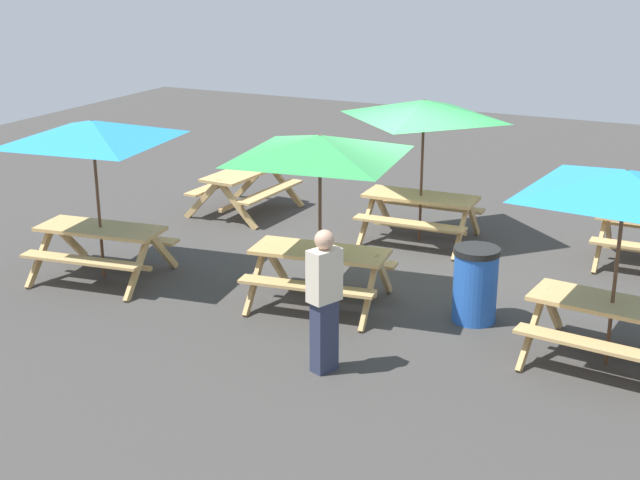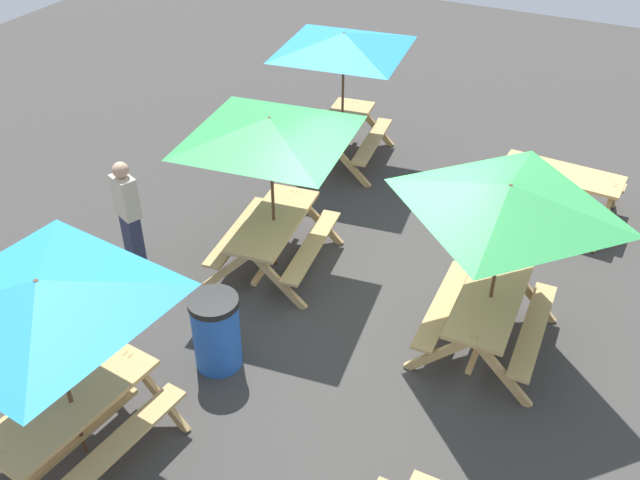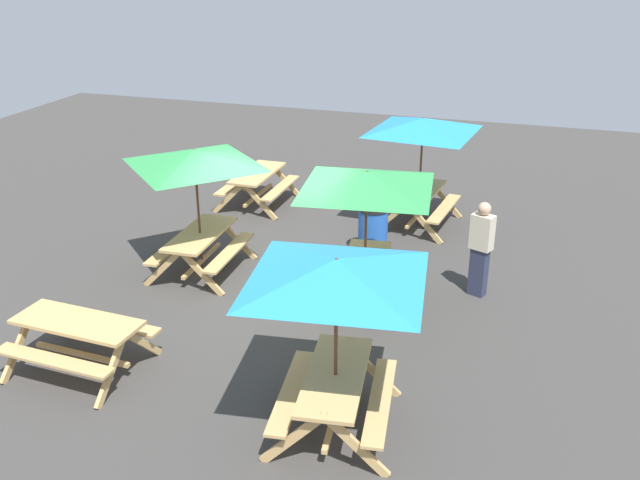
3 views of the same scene
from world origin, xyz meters
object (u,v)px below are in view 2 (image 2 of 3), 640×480
at_px(picnic_table_3, 344,51).
at_px(trash_bin_blue, 216,332).
at_px(picnic_table_1, 44,307).
at_px(person_standing, 128,213).
at_px(picnic_table_5, 560,184).
at_px(picnic_table_0, 270,140).
at_px(picnic_table_2, 506,209).

relative_size(picnic_table_3, trash_bin_blue, 2.86).
distance_m(picnic_table_1, person_standing, 3.43).
bearing_deg(person_standing, picnic_table_3, -84.85).
distance_m(picnic_table_3, picnic_table_5, 4.03).
relative_size(picnic_table_0, picnic_table_5, 1.50).
distance_m(picnic_table_0, picnic_table_2, 3.12).
bearing_deg(picnic_table_0, picnic_table_5, 125.89).
relative_size(picnic_table_1, picnic_table_2, 1.20).
height_order(picnic_table_0, trash_bin_blue, picnic_table_0).
bearing_deg(picnic_table_2, picnic_table_5, 175.11).
distance_m(picnic_table_5, trash_bin_blue, 5.89).
height_order(picnic_table_1, trash_bin_blue, picnic_table_1).
height_order(trash_bin_blue, person_standing, person_standing).
bearing_deg(picnic_table_3, picnic_table_1, -5.28).
height_order(picnic_table_1, person_standing, picnic_table_1).
distance_m(picnic_table_2, picnic_table_3, 5.04).
bearing_deg(picnic_table_5, picnic_table_0, -133.60).
bearing_deg(picnic_table_5, picnic_table_2, -89.85).
height_order(picnic_table_0, picnic_table_3, same).
bearing_deg(picnic_table_5, trash_bin_blue, -116.70).
height_order(picnic_table_1, picnic_table_2, same).
distance_m(picnic_table_0, picnic_table_1, 3.76).
height_order(picnic_table_1, picnic_table_3, same).
relative_size(picnic_table_0, picnic_table_1, 1.00).
relative_size(picnic_table_3, picnic_table_5, 1.50).
height_order(picnic_table_5, trash_bin_blue, trash_bin_blue).
distance_m(picnic_table_2, picnic_table_5, 3.67).
distance_m(picnic_table_5, person_standing, 6.44).
relative_size(picnic_table_2, trash_bin_blue, 2.38).
relative_size(picnic_table_0, person_standing, 1.68).
height_order(picnic_table_5, person_standing, person_standing).
distance_m(picnic_table_1, picnic_table_2, 4.79).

